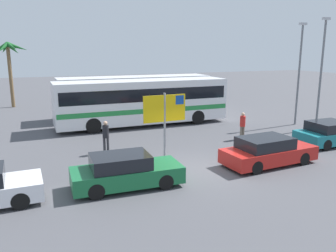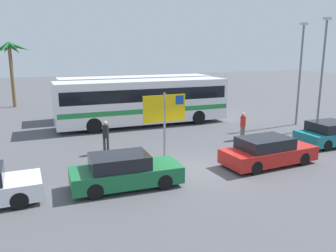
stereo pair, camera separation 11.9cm
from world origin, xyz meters
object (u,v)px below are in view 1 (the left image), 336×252
at_px(car_teal, 331,133).
at_px(ferry_sign, 166,111).
at_px(car_green, 125,171).
at_px(pedestrian_near_sign, 243,124).
at_px(pedestrian_by_bus, 106,134).
at_px(bus_rear_coach, 136,94).
at_px(car_red, 268,151).
at_px(bus_front_coach, 143,100).

bearing_deg(car_teal, ferry_sign, 171.72).
height_order(car_green, pedestrian_near_sign, pedestrian_near_sign).
distance_m(ferry_sign, pedestrian_by_bus, 3.40).
distance_m(bus_rear_coach, car_teal, 14.53).
xyz_separation_m(car_red, pedestrian_near_sign, (1.57, 4.34, 0.31)).
xyz_separation_m(car_green, pedestrian_near_sign, (8.37, 4.44, 0.31)).
relative_size(car_green, pedestrian_by_bus, 2.53).
distance_m(car_teal, pedestrian_by_bus, 12.43).
distance_m(bus_front_coach, pedestrian_by_bus, 7.00).
bearing_deg(bus_front_coach, bus_rear_coach, 81.22).
distance_m(bus_front_coach, car_green, 11.34).
distance_m(car_green, pedestrian_by_bus, 4.74).
bearing_deg(ferry_sign, car_green, -136.67).
xyz_separation_m(car_red, pedestrian_by_bus, (-6.53, 4.62, 0.36)).
bearing_deg(pedestrian_by_bus, car_teal, 81.57).
bearing_deg(car_red, bus_rear_coach, 94.97).
height_order(bus_front_coach, car_green, bus_front_coach).
distance_m(bus_front_coach, ferry_sign, 7.65).
relative_size(bus_front_coach, car_teal, 3.02).
distance_m(bus_rear_coach, pedestrian_near_sign, 10.20).
height_order(ferry_sign, pedestrian_near_sign, ferry_sign).
bearing_deg(bus_rear_coach, pedestrian_near_sign, -68.68).
relative_size(ferry_sign, pedestrian_by_bus, 1.90).
height_order(bus_front_coach, pedestrian_near_sign, bus_front_coach).
bearing_deg(car_red, pedestrian_by_bus, 140.96).
distance_m(ferry_sign, car_red, 5.15).
xyz_separation_m(car_teal, pedestrian_by_bus, (-12.03, 3.13, 0.36)).
bearing_deg(bus_rear_coach, bus_front_coach, -98.78).
relative_size(bus_rear_coach, ferry_sign, 3.74).
distance_m(car_red, car_teal, 5.70).
xyz_separation_m(bus_rear_coach, pedestrian_by_bus, (-4.41, -9.19, -0.79)).
relative_size(pedestrian_by_bus, pedestrian_near_sign, 1.04).
bearing_deg(bus_rear_coach, car_green, -108.59).
distance_m(car_green, pedestrian_near_sign, 9.48).
height_order(bus_rear_coach, car_teal, bus_rear_coach).
distance_m(bus_rear_coach, ferry_sign, 11.10).
bearing_deg(car_green, car_teal, 9.28).
bearing_deg(ferry_sign, car_red, -38.83).
bearing_deg(car_teal, bus_front_coach, 132.52).
xyz_separation_m(ferry_sign, pedestrian_near_sign, (5.51, 1.47, -1.38)).
xyz_separation_m(bus_front_coach, car_teal, (8.15, -8.90, -1.15)).
bearing_deg(car_red, car_green, 177.09).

